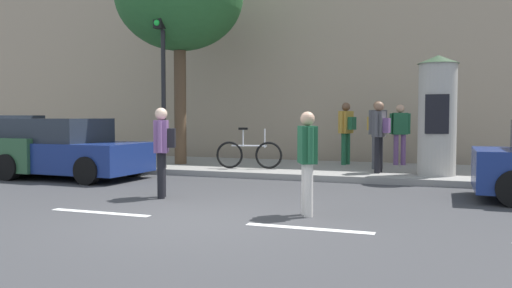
{
  "coord_description": "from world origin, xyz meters",
  "views": [
    {
      "loc": [
        3.43,
        -6.84,
        1.55
      ],
      "look_at": [
        0.22,
        2.0,
        1.04
      ],
      "focal_mm": 36.26,
      "sensor_mm": 36.0,
      "label": 1
    }
  ],
  "objects_px": {
    "pedestrian_in_dark_shirt": "(307,156)",
    "pedestrian_with_bag": "(346,127)",
    "bicycle_leaning": "(249,154)",
    "parked_car_dark": "(60,149)",
    "pedestrian_in_light_jacket": "(162,144)",
    "pedestrian_with_backpack": "(400,130)",
    "traffic_light": "(161,56)",
    "pedestrian_in_red_top": "(377,128)",
    "pedestrian_near_pole": "(380,130)",
    "poster_column": "(437,115)"
  },
  "relations": [
    {
      "from": "pedestrian_in_dark_shirt",
      "to": "pedestrian_with_bag",
      "type": "xyz_separation_m",
      "value": [
        -0.64,
        7.05,
        0.29
      ]
    },
    {
      "from": "bicycle_leaning",
      "to": "parked_car_dark",
      "type": "bearing_deg",
      "value": -151.43
    },
    {
      "from": "pedestrian_in_light_jacket",
      "to": "pedestrian_with_backpack",
      "type": "distance_m",
      "value": 7.67
    },
    {
      "from": "pedestrian_in_dark_shirt",
      "to": "bicycle_leaning",
      "type": "height_order",
      "value": "pedestrian_in_dark_shirt"
    },
    {
      "from": "traffic_light",
      "to": "pedestrian_in_red_top",
      "type": "bearing_deg",
      "value": 18.46
    },
    {
      "from": "pedestrian_in_dark_shirt",
      "to": "parked_car_dark",
      "type": "distance_m",
      "value": 7.59
    },
    {
      "from": "pedestrian_in_red_top",
      "to": "pedestrian_near_pole",
      "type": "height_order",
      "value": "pedestrian_in_red_top"
    },
    {
      "from": "pedestrian_in_dark_shirt",
      "to": "pedestrian_near_pole",
      "type": "bearing_deg",
      "value": 84.54
    },
    {
      "from": "pedestrian_in_red_top",
      "to": "pedestrian_in_dark_shirt",
      "type": "bearing_deg",
      "value": -93.01
    },
    {
      "from": "pedestrian_in_dark_shirt",
      "to": "parked_car_dark",
      "type": "height_order",
      "value": "pedestrian_in_dark_shirt"
    },
    {
      "from": "traffic_light",
      "to": "pedestrian_with_bag",
      "type": "bearing_deg",
      "value": 31.13
    },
    {
      "from": "traffic_light",
      "to": "pedestrian_in_light_jacket",
      "type": "distance_m",
      "value": 4.64
    },
    {
      "from": "pedestrian_in_dark_shirt",
      "to": "pedestrian_with_backpack",
      "type": "xyz_separation_m",
      "value": [
        0.8,
        7.45,
        0.23
      ]
    },
    {
      "from": "pedestrian_with_backpack",
      "to": "pedestrian_in_light_jacket",
      "type": "bearing_deg",
      "value": -119.82
    },
    {
      "from": "pedestrian_in_light_jacket",
      "to": "pedestrian_in_red_top",
      "type": "bearing_deg",
      "value": 58.18
    },
    {
      "from": "poster_column",
      "to": "pedestrian_in_light_jacket",
      "type": "xyz_separation_m",
      "value": [
        -4.83,
        -4.35,
        -0.56
      ]
    },
    {
      "from": "pedestrian_near_pole",
      "to": "pedestrian_with_bag",
      "type": "bearing_deg",
      "value": 121.53
    },
    {
      "from": "pedestrian_near_pole",
      "to": "pedestrian_in_red_top",
      "type": "bearing_deg",
      "value": 100.01
    },
    {
      "from": "pedestrian_in_light_jacket",
      "to": "pedestrian_in_red_top",
      "type": "height_order",
      "value": "pedestrian_in_red_top"
    },
    {
      "from": "pedestrian_near_pole",
      "to": "pedestrian_with_backpack",
      "type": "bearing_deg",
      "value": 82.23
    },
    {
      "from": "parked_car_dark",
      "to": "pedestrian_with_backpack",
      "type": "bearing_deg",
      "value": 30.88
    },
    {
      "from": "poster_column",
      "to": "pedestrian_in_red_top",
      "type": "height_order",
      "value": "poster_column"
    },
    {
      "from": "bicycle_leaning",
      "to": "poster_column",
      "type": "bearing_deg",
      "value": 1.45
    },
    {
      "from": "traffic_light",
      "to": "poster_column",
      "type": "relative_size",
      "value": 1.58
    },
    {
      "from": "pedestrian_in_dark_shirt",
      "to": "pedestrian_near_pole",
      "type": "relative_size",
      "value": 0.92
    },
    {
      "from": "traffic_light",
      "to": "bicycle_leaning",
      "type": "distance_m",
      "value": 3.49
    },
    {
      "from": "pedestrian_in_dark_shirt",
      "to": "pedestrian_near_pole",
      "type": "distance_m",
      "value": 5.22
    },
    {
      "from": "pedestrian_in_dark_shirt",
      "to": "pedestrian_with_backpack",
      "type": "height_order",
      "value": "pedestrian_with_backpack"
    },
    {
      "from": "traffic_light",
      "to": "pedestrian_near_pole",
      "type": "xyz_separation_m",
      "value": [
        5.6,
        0.83,
        -1.92
      ]
    },
    {
      "from": "pedestrian_in_light_jacket",
      "to": "pedestrian_in_dark_shirt",
      "type": "bearing_deg",
      "value": -14.82
    },
    {
      "from": "pedestrian_in_light_jacket",
      "to": "parked_car_dark",
      "type": "bearing_deg",
      "value": 154.56
    },
    {
      "from": "bicycle_leaning",
      "to": "parked_car_dark",
      "type": "height_order",
      "value": "parked_car_dark"
    },
    {
      "from": "pedestrian_with_bag",
      "to": "bicycle_leaning",
      "type": "height_order",
      "value": "pedestrian_with_bag"
    },
    {
      "from": "pedestrian_in_light_jacket",
      "to": "bicycle_leaning",
      "type": "distance_m",
      "value": 4.26
    },
    {
      "from": "pedestrian_with_backpack",
      "to": "parked_car_dark",
      "type": "distance_m",
      "value": 9.2
    },
    {
      "from": "bicycle_leaning",
      "to": "parked_car_dark",
      "type": "relative_size",
      "value": 0.39
    },
    {
      "from": "pedestrian_with_backpack",
      "to": "bicycle_leaning",
      "type": "relative_size",
      "value": 0.99
    },
    {
      "from": "pedestrian_with_bag",
      "to": "bicycle_leaning",
      "type": "distance_m",
      "value": 3.08
    },
    {
      "from": "traffic_light",
      "to": "parked_car_dark",
      "type": "bearing_deg",
      "value": -140.71
    },
    {
      "from": "pedestrian_with_bag",
      "to": "pedestrian_near_pole",
      "type": "xyz_separation_m",
      "value": [
        1.14,
        -1.86,
        -0.02
      ]
    },
    {
      "from": "pedestrian_with_bag",
      "to": "parked_car_dark",
      "type": "bearing_deg",
      "value": -146.18
    },
    {
      "from": "traffic_light",
      "to": "pedestrian_in_dark_shirt",
      "type": "xyz_separation_m",
      "value": [
        5.1,
        -4.36,
        -2.19
      ]
    },
    {
      "from": "parked_car_dark",
      "to": "pedestrian_in_dark_shirt",
      "type": "bearing_deg",
      "value": -21.11
    },
    {
      "from": "poster_column",
      "to": "pedestrian_in_dark_shirt",
      "type": "bearing_deg",
      "value": -109.51
    },
    {
      "from": "traffic_light",
      "to": "pedestrian_in_dark_shirt",
      "type": "height_order",
      "value": "traffic_light"
    },
    {
      "from": "traffic_light",
      "to": "parked_car_dark",
      "type": "distance_m",
      "value": 3.52
    },
    {
      "from": "pedestrian_in_dark_shirt",
      "to": "pedestrian_with_backpack",
      "type": "distance_m",
      "value": 7.5
    },
    {
      "from": "poster_column",
      "to": "bicycle_leaning",
      "type": "height_order",
      "value": "poster_column"
    },
    {
      "from": "poster_column",
      "to": "bicycle_leaning",
      "type": "xyz_separation_m",
      "value": [
        -4.69,
        -0.12,
        -1.04
      ]
    },
    {
      "from": "bicycle_leaning",
      "to": "pedestrian_in_light_jacket",
      "type": "bearing_deg",
      "value": -91.93
    }
  ]
}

